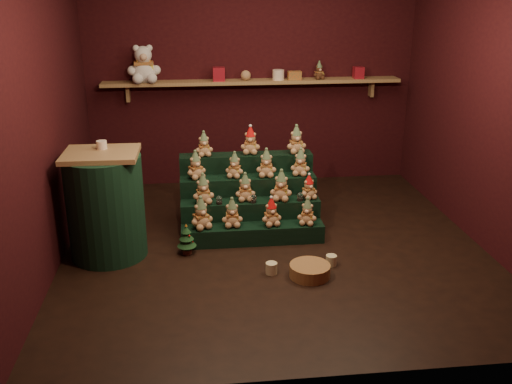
{
  "coord_description": "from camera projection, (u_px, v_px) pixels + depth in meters",
  "views": [
    {
      "loc": [
        -0.75,
        -5.0,
        2.4
      ],
      "look_at": [
        -0.15,
        0.25,
        0.47
      ],
      "focal_mm": 40.0,
      "sensor_mm": 36.0,
      "label": 1
    }
  ],
  "objects": [
    {
      "name": "gift_tin_red_a",
      "position": [
        219.0,
        74.0,
        6.78
      ],
      "size": [
        0.14,
        0.14,
        0.16
      ],
      "primitive_type": "cube",
      "color": "#AA1A29",
      "rests_on": "back_shelf"
    },
    {
      "name": "snow_globe_a",
      "position": [
        219.0,
        200.0,
        5.62
      ],
      "size": [
        0.06,
        0.06,
        0.09
      ],
      "color": "black",
      "rests_on": "riser_tier_midfront"
    },
    {
      "name": "wicker_basket",
      "position": [
        310.0,
        271.0,
        4.97
      ],
      "size": [
        0.37,
        0.37,
        0.11
      ],
      "primitive_type": "cylinder",
      "rotation": [
        0.0,
        0.0,
        -0.03
      ],
      "color": "#98673D",
      "rests_on": "ground"
    },
    {
      "name": "shelf_plush_ball",
      "position": [
        246.0,
        75.0,
        6.82
      ],
      "size": [
        0.12,
        0.12,
        0.12
      ],
      "primitive_type": "sphere",
      "color": "tan",
      "rests_on": "back_shelf"
    },
    {
      "name": "teddy_2",
      "position": [
        271.0,
        212.0,
        5.55
      ],
      "size": [
        0.23,
        0.22,
        0.28
      ],
      "primitive_type": null,
      "rotation": [
        0.0,
        0.0,
        0.22
      ],
      "color": "tan",
      "rests_on": "riser_tier_front"
    },
    {
      "name": "teddy_1",
      "position": [
        232.0,
        213.0,
        5.53
      ],
      "size": [
        0.2,
        0.18,
        0.29
      ],
      "primitive_type": null,
      "rotation": [
        0.0,
        0.0,
        0.0
      ],
      "color": "tan",
      "rests_on": "riser_tier_front"
    },
    {
      "name": "riser_tier_midback",
      "position": [
        248.0,
        201.0,
        5.96
      ],
      "size": [
        1.4,
        0.22,
        0.54
      ],
      "primitive_type": "cube",
      "color": "black",
      "rests_on": "ground"
    },
    {
      "name": "scarf_gift_box",
      "position": [
        294.0,
        75.0,
        6.88
      ],
      "size": [
        0.16,
        0.1,
        0.1
      ],
      "primitive_type": "cube",
      "color": "#D9511E",
      "rests_on": "back_shelf"
    },
    {
      "name": "front_wall",
      "position": [
        329.0,
        176.0,
        3.18
      ],
      "size": [
        4.0,
        0.1,
        2.8
      ],
      "primitive_type": "cube",
      "color": "black",
      "rests_on": "ground"
    },
    {
      "name": "white_bear",
      "position": [
        143.0,
        59.0,
        6.61
      ],
      "size": [
        0.42,
        0.38,
        0.54
      ],
      "primitive_type": null,
      "rotation": [
        0.0,
        0.0,
        0.1
      ],
      "color": "white",
      "rests_on": "back_shelf"
    },
    {
      "name": "teddy_10",
      "position": [
        266.0,
        163.0,
        5.83
      ],
      "size": [
        0.23,
        0.21,
        0.29
      ],
      "primitive_type": null,
      "rotation": [
        0.0,
        0.0,
        -0.12
      ],
      "color": "tan",
      "rests_on": "riser_tier_midback"
    },
    {
      "name": "teddy_12",
      "position": [
        204.0,
        144.0,
        5.91
      ],
      "size": [
        0.2,
        0.18,
        0.26
      ],
      "primitive_type": null,
      "rotation": [
        0.0,
        0.0,
        0.12
      ],
      "color": "tan",
      "rests_on": "riser_tier_back"
    },
    {
      "name": "mug_right",
      "position": [
        331.0,
        260.0,
        5.16
      ],
      "size": [
        0.1,
        0.1,
        0.1
      ],
      "primitive_type": "cylinder",
      "color": "beige",
      "rests_on": "ground"
    },
    {
      "name": "teddy_5",
      "position": [
        245.0,
        187.0,
        5.69
      ],
      "size": [
        0.2,
        0.18,
        0.28
      ],
      "primitive_type": null,
      "rotation": [
        0.0,
        0.0,
        0.01
      ],
      "color": "tan",
      "rests_on": "riser_tier_midfront"
    },
    {
      "name": "teddy_3",
      "position": [
        307.0,
        211.0,
        5.58
      ],
      "size": [
        0.24,
        0.22,
        0.27
      ],
      "primitive_type": null,
      "rotation": [
        0.0,
        0.0,
        -0.34
      ],
      "color": "tan",
      "rests_on": "riser_tier_front"
    },
    {
      "name": "teddy_9",
      "position": [
        235.0,
        165.0,
        5.81
      ],
      "size": [
        0.23,
        0.22,
        0.26
      ],
      "primitive_type": null,
      "rotation": [
        0.0,
        0.0,
        -0.36
      ],
      "color": "tan",
      "rests_on": "riser_tier_midback"
    },
    {
      "name": "brown_bear",
      "position": [
        319.0,
        70.0,
        6.89
      ],
      "size": [
        0.18,
        0.17,
        0.21
      ],
      "primitive_type": null,
      "rotation": [
        0.0,
        0.0,
        0.24
      ],
      "color": "#492A18",
      "rests_on": "back_shelf"
    },
    {
      "name": "snow_globe_b",
      "position": [
        253.0,
        199.0,
        5.66
      ],
      "size": [
        0.06,
        0.06,
        0.08
      ],
      "color": "black",
      "rests_on": "riser_tier_midfront"
    },
    {
      "name": "riser_tier_front",
      "position": [
        253.0,
        234.0,
        5.61
      ],
      "size": [
        1.4,
        0.22,
        0.18
      ],
      "primitive_type": "cube",
      "color": "black",
      "rests_on": "ground"
    },
    {
      "name": "snow_globe_c",
      "position": [
        300.0,
        197.0,
        5.71
      ],
      "size": [
        0.07,
        0.07,
        0.09
      ],
      "color": "black",
      "rests_on": "riser_tier_midfront"
    },
    {
      "name": "teddy_14",
      "position": [
        296.0,
        139.0,
        6.01
      ],
      "size": [
        0.23,
        0.21,
        0.29
      ],
      "primitive_type": null,
      "rotation": [
        0.0,
        0.0,
        0.11
      ],
      "color": "tan",
      "rests_on": "riser_tier_back"
    },
    {
      "name": "gift_tin_red_b",
      "position": [
        358.0,
        73.0,
        6.96
      ],
      "size": [
        0.12,
        0.12,
        0.14
      ],
      "primitive_type": "cube",
      "color": "#AA1A29",
      "rests_on": "back_shelf"
    },
    {
      "name": "back_shelf",
      "position": [
        253.0,
        82.0,
        6.88
      ],
      "size": [
        3.6,
        0.26,
        0.24
      ],
      "color": "#A38251",
      "rests_on": "ground"
    },
    {
      "name": "teddy_13",
      "position": [
        250.0,
        140.0,
        5.98
      ],
      "size": [
        0.23,
        0.22,
        0.29
      ],
      "primitive_type": null,
      "rotation": [
        0.0,
        0.0,
        -0.18
      ],
      "color": "tan",
      "rests_on": "riser_tier_back"
    },
    {
      "name": "ground",
      "position": [
        274.0,
        246.0,
        5.57
      ],
      "size": [
        4.0,
        4.0,
        0.0
      ],
      "primitive_type": "plane",
      "color": "black",
      "rests_on": "ground"
    },
    {
      "name": "gift_tin_cream",
      "position": [
        278.0,
        75.0,
        6.86
      ],
      "size": [
        0.14,
        0.14,
        0.12
      ],
      "primitive_type": "cylinder",
      "color": "beige",
      "rests_on": "back_shelf"
    },
    {
      "name": "back_wall",
      "position": [
        251.0,
        71.0,
        7.01
      ],
      "size": [
        4.0,
        0.1,
        2.8
      ],
      "primitive_type": "cube",
      "color": "black",
      "rests_on": "ground"
    },
    {
      "name": "right_wall",
      "position": [
        493.0,
        99.0,
        5.31
      ],
      "size": [
        0.1,
        4.0,
        2.8
      ],
      "primitive_type": "cube",
      "color": "black",
      "rests_on": "ground"
    },
    {
      "name": "teddy_7",
      "position": [
        309.0,
        187.0,
        5.74
      ],
      "size": [
        0.22,
        0.21,
        0.25
      ],
      "primitive_type": null,
      "rotation": [
        0.0,
        0.0,
        0.38
      ],
      "color": "tan",
      "rests_on": "riser_tier_midfront"
    },
    {
      "name": "teddy_11",
      "position": [
        301.0,
        162.0,
        5.88
      ],
      "size": [
        0.25,
        0.23,
        0.28
      ],
      "primitive_type": null,
      "rotation": [
        0.0,
        0.0,
        -0.32
      ],
      "color": "tan",
      "rests_on": "riser_tier_midback"
    },
    {
      "name": "mini_christmas_tree",
      "position": [
        187.0,
        239.0,
        5.36
      ],
      "size": [
        0.18,
        0.18,
        0.31
      ],
      "rotation": [
        0.0,
        0.0,
        0.19
      ],
      "color": "#442218",
      "rests_on": "ground"
    },
    {
      "name": "mug_left",
      "position": [
        271.0,
        268.0,
        5.02
      ],
      "size": [
        0.1,
        0.1,
        0.1
      ],
      "primitive_type": "cylinder",
      "color": "beige",
      "rests_on": "ground"
    },
    {
      "name": "table_ornament",
      "position": [
        102.0,
        145.0,
        5.13
      ],
      "size": [
        0.09,
        0.09,
        0.07
      ],
      "primitive_type": "cylinder",
      "color": "beige",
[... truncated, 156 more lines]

